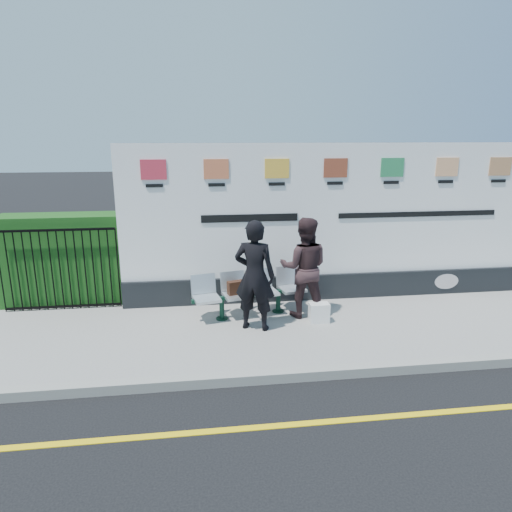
{
  "coord_description": "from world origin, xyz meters",
  "views": [
    {
      "loc": [
        -2.09,
        -4.51,
        3.25
      ],
      "look_at": [
        -1.09,
        2.97,
        1.25
      ],
      "focal_mm": 32.0,
      "sensor_mm": 36.0,
      "label": 1
    }
  ],
  "objects_px": {
    "woman_left": "(255,276)",
    "woman_right": "(304,268)",
    "billboard": "(331,233)",
    "bench": "(251,304)"
  },
  "relations": [
    {
      "from": "billboard",
      "to": "woman_right",
      "type": "distance_m",
      "value": 1.22
    },
    {
      "from": "woman_left",
      "to": "woman_right",
      "type": "relative_size",
      "value": 1.04
    },
    {
      "from": "billboard",
      "to": "woman_left",
      "type": "bearing_deg",
      "value": -141.55
    },
    {
      "from": "billboard",
      "to": "bench",
      "type": "height_order",
      "value": "billboard"
    },
    {
      "from": "woman_right",
      "to": "woman_left",
      "type": "bearing_deg",
      "value": 38.57
    },
    {
      "from": "bench",
      "to": "woman_right",
      "type": "distance_m",
      "value": 1.16
    },
    {
      "from": "woman_left",
      "to": "billboard",
      "type": "bearing_deg",
      "value": -120.29
    },
    {
      "from": "bench",
      "to": "woman_left",
      "type": "xyz_separation_m",
      "value": [
        -0.0,
        -0.57,
        0.7
      ]
    },
    {
      "from": "billboard",
      "to": "bench",
      "type": "relative_size",
      "value": 3.94
    },
    {
      "from": "billboard",
      "to": "bench",
      "type": "bearing_deg",
      "value": -155.57
    }
  ]
}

